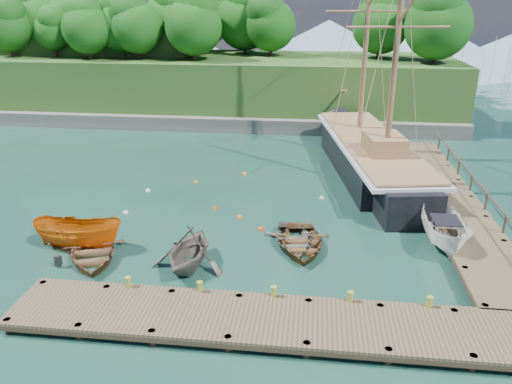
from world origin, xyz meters
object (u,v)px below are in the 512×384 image
(rowboat_2, at_px, (301,249))
(rowboat_1, at_px, (189,267))
(rowboat_0, at_px, (93,259))
(rowboat_3, at_px, (293,245))
(motorboat_orange, at_px, (80,247))
(cabin_boat_white, at_px, (442,246))
(schooner, at_px, (370,159))

(rowboat_2, bearing_deg, rowboat_1, -159.40)
(rowboat_0, bearing_deg, rowboat_3, -6.46)
(rowboat_2, height_order, motorboat_orange, motorboat_orange)
(rowboat_3, xyz_separation_m, cabin_boat_white, (7.51, 0.82, 0.00))
(rowboat_2, bearing_deg, rowboat_3, 132.78)
(rowboat_0, relative_size, rowboat_3, 1.12)
(rowboat_1, bearing_deg, schooner, 62.45)
(motorboat_orange, bearing_deg, schooner, -48.16)
(rowboat_3, relative_size, cabin_boat_white, 0.76)
(rowboat_2, bearing_deg, cabin_boat_white, 5.09)
(rowboat_1, bearing_deg, motorboat_orange, 173.57)
(rowboat_1, height_order, cabin_boat_white, rowboat_1)
(rowboat_1, bearing_deg, rowboat_0, -176.21)
(rowboat_1, distance_m, rowboat_3, 5.46)
(rowboat_2, distance_m, cabin_boat_white, 7.19)
(rowboat_0, bearing_deg, cabin_boat_white, -10.59)
(rowboat_2, height_order, rowboat_3, rowboat_2)
(cabin_boat_white, bearing_deg, rowboat_3, -174.50)
(schooner, bearing_deg, rowboat_1, -132.31)
(motorboat_orange, xyz_separation_m, cabin_boat_white, (18.12, 2.37, 0.00))
(motorboat_orange, bearing_deg, rowboat_2, -83.09)
(rowboat_2, relative_size, motorboat_orange, 0.93)
(rowboat_2, xyz_separation_m, rowboat_3, (-0.43, 0.39, 0.00))
(rowboat_2, distance_m, schooner, 13.00)
(motorboat_orange, height_order, cabin_boat_white, cabin_boat_white)
(rowboat_1, height_order, rowboat_3, rowboat_1)
(rowboat_0, relative_size, motorboat_orange, 0.95)
(motorboat_orange, relative_size, cabin_boat_white, 0.89)
(schooner, bearing_deg, rowboat_3, -121.42)
(rowboat_1, relative_size, rowboat_3, 1.02)
(rowboat_3, relative_size, schooner, 0.15)
(cabin_boat_white, relative_size, schooner, 0.20)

